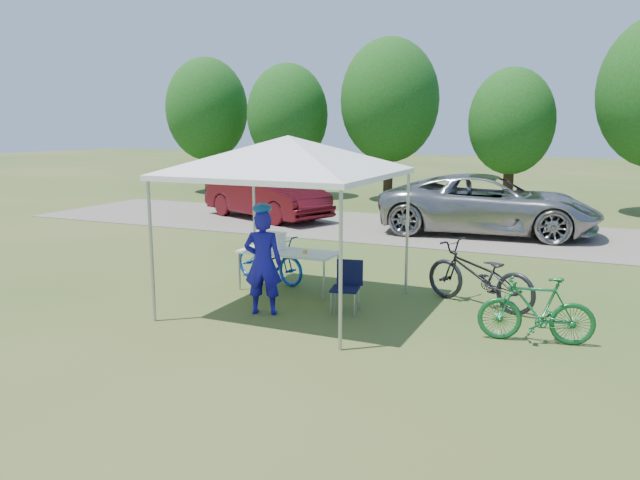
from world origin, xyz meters
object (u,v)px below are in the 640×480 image
at_px(folding_table, 288,253).
at_px(cyclist, 263,263).
at_px(bike_dark, 479,275).
at_px(sedan, 267,194).
at_px(cooler, 272,241).
at_px(bike_green, 536,310).
at_px(minivan, 488,204).
at_px(folding_chair, 347,282).
at_px(bike_blue, 269,258).

bearing_deg(folding_table, cyclist, -79.03).
bearing_deg(bike_dark, sedan, -109.48).
xyz_separation_m(cooler, sedan, (-4.13, 7.25, -0.10)).
relative_size(folding_table, bike_dark, 0.88).
height_order(bike_green, minivan, minivan).
relative_size(cyclist, bike_dark, 0.82).
distance_m(folding_table, cyclist, 1.40).
xyz_separation_m(bike_dark, sedan, (-7.68, 6.85, 0.25)).
bearing_deg(folding_chair, minivan, 72.54).
distance_m(bike_green, minivan, 8.55).
height_order(cooler, minivan, minivan).
relative_size(bike_green, sedan, 0.34).
xyz_separation_m(folding_table, bike_green, (4.24, -1.02, -0.21)).
height_order(bike_blue, sedan, sedan).
height_order(folding_table, minivan, minivan).
distance_m(cooler, bike_green, 4.68).
relative_size(cyclist, sedan, 0.36).
bearing_deg(minivan, cooler, 155.50).
distance_m(bike_dark, sedan, 10.29).
distance_m(cyclist, sedan, 9.83).
distance_m(cooler, bike_blue, 0.69).
bearing_deg(bike_blue, minivan, -6.34).
relative_size(folding_chair, bike_dark, 0.41).
relative_size(folding_table, minivan, 0.31).
height_order(folding_chair, bike_green, bike_green).
height_order(cooler, bike_green, cooler).
bearing_deg(cooler, bike_blue, 124.76).
xyz_separation_m(folding_chair, sedan, (-5.85, 7.99, 0.29)).
xyz_separation_m(bike_green, sedan, (-8.68, 8.27, 0.31)).
distance_m(cooler, sedan, 8.35).
xyz_separation_m(bike_blue, bike_green, (4.86, -1.46, 0.02)).
bearing_deg(bike_blue, folding_chair, -103.88).
distance_m(folding_table, bike_green, 4.36).
bearing_deg(bike_dark, folding_table, -60.66).
bearing_deg(sedan, bike_blue, -128.43).
bearing_deg(bike_dark, bike_green, 57.70).
height_order(folding_table, cyclist, cyclist).
bearing_deg(folding_table, bike_dark, 7.06).
height_order(folding_chair, bike_blue, bike_blue).
distance_m(bike_blue, minivan, 7.43).
distance_m(bike_blue, bike_dark, 3.85).
relative_size(folding_table, bike_blue, 1.04).
bearing_deg(bike_dark, folding_chair, -35.71).
distance_m(folding_table, bike_blue, 0.79).
bearing_deg(cyclist, folding_chair, -168.36).
height_order(folding_chair, minivan, minivan).
relative_size(cyclist, bike_green, 1.06).
distance_m(folding_chair, cooler, 1.91).
bearing_deg(bike_green, cooler, -111.53).
distance_m(folding_chair, bike_green, 2.84).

